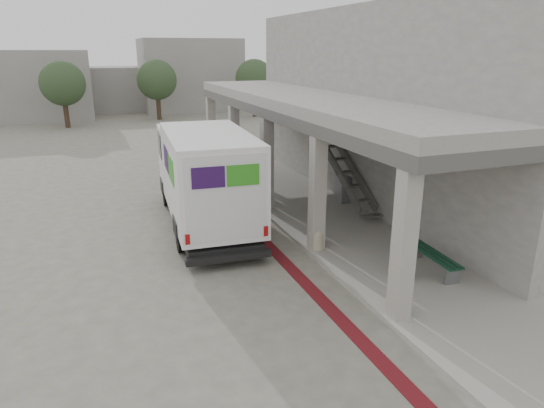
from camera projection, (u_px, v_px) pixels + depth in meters
name	position (u px, v px, depth m)	size (l,w,h in m)	color
ground	(252.00, 270.00, 12.73)	(120.00, 120.00, 0.00)	#656156
bike_lane_stripe	(262.00, 238.00, 14.84)	(0.35, 40.00, 0.01)	#5E1218
sidewalk	(382.00, 247.00, 14.06)	(4.40, 28.00, 0.12)	gray
transit_building	(386.00, 109.00, 18.01)	(7.60, 17.00, 7.00)	gray
distant_backdrop	(92.00, 83.00, 42.90)	(28.00, 10.00, 6.50)	gray
tree_left	(63.00, 84.00, 35.00)	(3.20, 3.20, 4.80)	#38281C
tree_mid	(157.00, 80.00, 39.15)	(3.20, 3.20, 4.80)	#38281C
tree_right	(254.00, 79.00, 40.97)	(3.20, 3.20, 4.80)	#38281C
fedex_truck	(204.00, 175.00, 15.51)	(2.83, 7.63, 3.20)	black
bench	(433.00, 258.00, 12.35)	(0.56, 1.95, 0.45)	slate
bollard_near	(317.00, 238.00, 13.72)	(0.42, 0.42, 0.63)	tan
bollard_far	(406.00, 268.00, 11.90)	(0.38, 0.38, 0.57)	tan
utility_cabinet	(343.00, 189.00, 17.97)	(0.43, 0.58, 0.96)	gray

